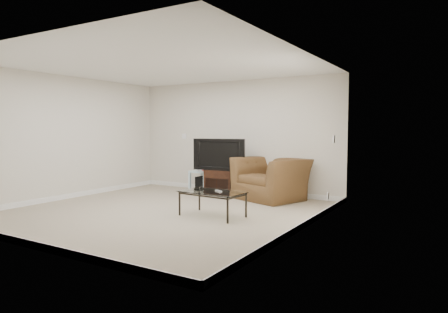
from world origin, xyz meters
The scene contains 18 objects.
floor centered at (0.00, 0.00, 0.00)m, with size 5.00×5.00×0.00m, color tan.
ceiling centered at (0.00, 0.00, 2.50)m, with size 5.00×5.00×0.00m, color white.
wall_back centered at (0.00, 2.50, 1.25)m, with size 5.00×0.02×2.50m, color silver.
wall_left centered at (-2.50, 0.00, 1.25)m, with size 0.02×5.00×2.50m, color silver.
wall_right centered at (2.50, 0.00, 1.25)m, with size 0.02×5.00×2.50m, color silver.
plate_back centered at (-1.40, 2.49, 1.25)m, with size 0.12×0.02×0.12m, color white.
plate_right_switch centered at (2.49, 1.60, 1.25)m, with size 0.02×0.09×0.13m, color white.
plate_right_outlet centered at (2.49, 1.30, 0.30)m, with size 0.02×0.08×0.12m, color white.
tv_stand centered at (-0.09, 2.07, 0.27)m, with size 0.65×0.45×0.54m, color black, non-canonical shape.
dvd_player centered at (-0.08, 2.03, 0.45)m, with size 0.33×0.23×0.05m, color black.
television centered at (-0.08, 2.04, 0.88)m, with size 1.10×0.22×0.68m, color black.
side_table centered at (-0.71, 2.28, 0.23)m, with size 0.48×0.48×0.47m, color #A6BECC, non-canonical shape.
subwoofer centered at (-0.68, 2.30, 0.16)m, with size 0.32×0.32×0.32m, color black.
game_console centered at (-0.83, 2.27, 0.57)m, with size 0.05×0.16×0.21m, color white.
game_case centered at (-0.66, 2.26, 0.56)m, with size 0.05×0.14×0.18m, color #CC4C4C.
recliner centered at (1.10, 2.05, 0.57)m, with size 1.29×0.84×1.13m, color #54321E.
coffee_table centered at (0.94, 0.10, 0.20)m, with size 1.04×0.59×0.41m, color black, non-canonical shape.
remote centered at (1.02, 0.16, 0.42)m, with size 0.16×0.05×0.02m, color #B2B2B7.
Camera 1 is at (4.41, -5.32, 1.43)m, focal length 32.00 mm.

